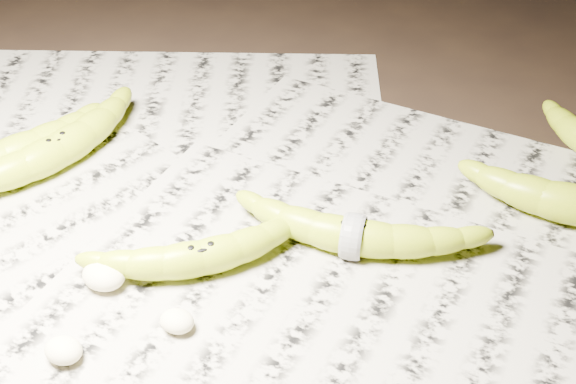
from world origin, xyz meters
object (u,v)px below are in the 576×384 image
at_px(banana_taped, 353,233).
at_px(banana_left_a, 57,148).
at_px(banana_left_b, 5,154).
at_px(banana_center, 201,254).

bearing_deg(banana_taped, banana_left_a, 170.19).
height_order(banana_left_a, banana_left_b, same).
bearing_deg(banana_left_a, banana_center, -95.03).
height_order(banana_center, banana_taped, banana_taped).
distance_m(banana_left_a, banana_center, 0.23).
xyz_separation_m(banana_center, banana_taped, (0.11, 0.08, 0.00)).
distance_m(banana_center, banana_taped, 0.14).
xyz_separation_m(banana_left_a, banana_taped, (0.33, 0.00, -0.00)).
relative_size(banana_center, banana_taped, 0.87).
xyz_separation_m(banana_left_b, banana_taped, (0.37, 0.03, -0.00)).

